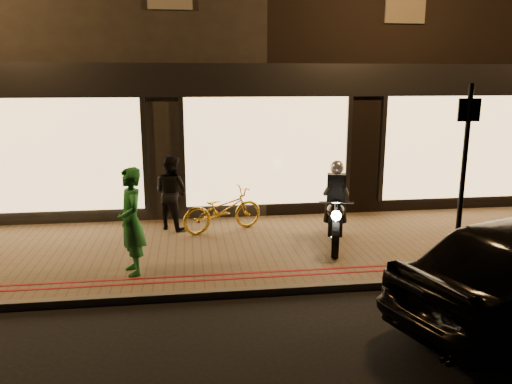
# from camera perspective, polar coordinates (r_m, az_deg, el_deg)

# --- Properties ---
(ground) EXTENTS (90.00, 90.00, 0.00)m
(ground) POSITION_cam_1_polar(r_m,az_deg,el_deg) (7.75, 5.90, -11.49)
(ground) COLOR black
(ground) RESTS_ON ground
(sidewalk) EXTENTS (50.00, 4.00, 0.12)m
(sidewalk) POSITION_cam_1_polar(r_m,az_deg,el_deg) (9.55, 3.07, -6.28)
(sidewalk) COLOR brown
(sidewalk) RESTS_ON ground
(kerb_stone) EXTENTS (50.00, 0.14, 0.12)m
(kerb_stone) POSITION_cam_1_polar(r_m,az_deg,el_deg) (7.77, 5.83, -10.94)
(kerb_stone) COLOR #59544C
(kerb_stone) RESTS_ON ground
(red_kerb_lines) EXTENTS (50.00, 0.26, 0.01)m
(red_kerb_lines) POSITION_cam_1_polar(r_m,az_deg,el_deg) (8.20, 5.01, -9.15)
(red_kerb_lines) COLOR maroon
(red_kerb_lines) RESTS_ON sidewalk
(building_row) EXTENTS (48.00, 10.11, 8.50)m
(building_row) POSITION_cam_1_polar(r_m,az_deg,el_deg) (15.97, -1.66, 16.67)
(building_row) COLOR black
(building_row) RESTS_ON ground
(motorcycle) EXTENTS (0.80, 1.90, 1.59)m
(motorcycle) POSITION_cam_1_polar(r_m,az_deg,el_deg) (9.43, 9.07, -2.39)
(motorcycle) COLOR black
(motorcycle) RESTS_ON sidewalk
(sign_post) EXTENTS (0.35, 0.08, 3.00)m
(sign_post) POSITION_cam_1_polar(r_m,az_deg,el_deg) (8.44, 22.64, 2.38)
(sign_post) COLOR black
(sign_post) RESTS_ON sidewalk
(bicycle_gold) EXTENTS (1.81, 1.14, 0.90)m
(bicycle_gold) POSITION_cam_1_polar(r_m,az_deg,el_deg) (10.21, -3.84, -2.03)
(bicycle_gold) COLOR gold
(bicycle_gold) RESTS_ON sidewalk
(person_green) EXTENTS (0.59, 0.73, 1.73)m
(person_green) POSITION_cam_1_polar(r_m,az_deg,el_deg) (8.12, -14.06, -3.29)
(person_green) COLOR #1E722F
(person_green) RESTS_ON sidewalk
(person_dark) EXTENTS (0.95, 0.92, 1.55)m
(person_dark) POSITION_cam_1_polar(r_m,az_deg,el_deg) (10.42, -9.68, -0.04)
(person_dark) COLOR black
(person_dark) RESTS_ON sidewalk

